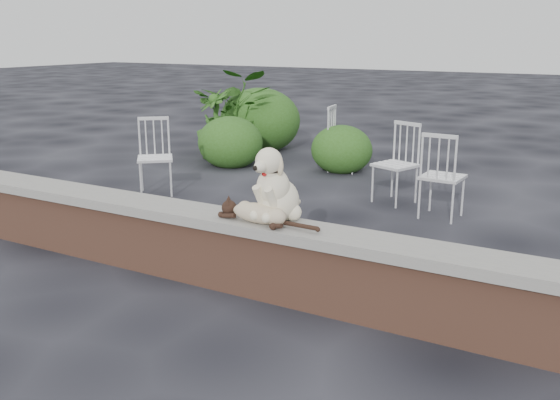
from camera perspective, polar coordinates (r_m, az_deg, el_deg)
The scene contains 12 objects.
ground at distance 5.11m, azimuth -7.80°, elevation -7.13°, with size 60.00×60.00×0.00m, color black.
brick_wall at distance 5.03m, azimuth -7.90°, elevation -4.49°, with size 6.00×0.30×0.50m, color brown.
capstone at distance 4.94m, azimuth -8.02°, elevation -1.32°, with size 6.20×0.40×0.08m, color slate.
dog at distance 4.54m, azimuth -0.10°, elevation 1.66°, with size 0.38×0.50×0.58m, color beige, non-canonical shape.
cat at distance 4.50m, azimuth -1.93°, elevation -1.12°, with size 1.00×0.24×0.17m, color tan, non-canonical shape.
chair_c at distance 6.79m, azimuth 14.91°, elevation 2.25°, with size 0.56×0.56×0.94m, color silver, non-canonical shape.
chair_d at distance 7.29m, azimuth 10.69°, elevation 3.35°, with size 0.56×0.56×0.94m, color silver, non-canonical shape.
chair_a at distance 7.72m, azimuth -11.56°, elevation 3.96°, with size 0.56×0.56×0.94m, color silver, non-canonical shape.
chair_e at distance 8.92m, azimuth 5.98°, elevation 5.67°, with size 0.56×0.56×0.94m, color silver, non-canonical shape.
potted_plant_a at distance 10.16m, azimuth -4.25°, elevation 8.18°, with size 1.26×1.09×1.40m, color #285017.
potted_plant_b at distance 9.85m, azimuth -5.98°, elevation 7.07°, with size 0.62×0.62×1.11m, color #285017.
shrubbery at distance 10.03m, azimuth -1.35°, elevation 6.60°, with size 3.11×2.53×1.11m.
Camera 1 is at (2.90, -3.75, 1.93)m, focal length 39.28 mm.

